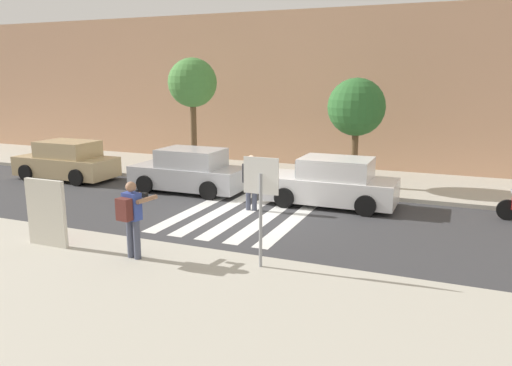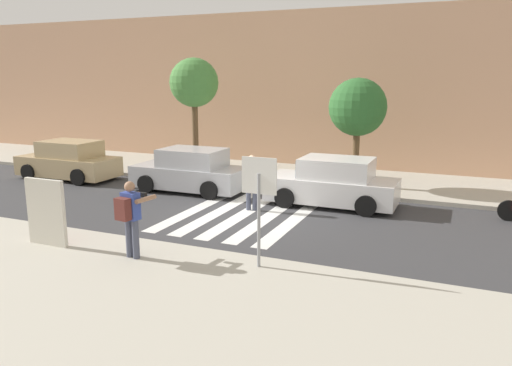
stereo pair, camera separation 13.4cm
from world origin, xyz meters
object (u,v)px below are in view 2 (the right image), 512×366
stop_sign (259,188)px  advertising_board (46,212)px  parked_car_silver (190,171)px  photographer_with_backpack (130,213)px  parked_car_white (333,183)px  parked_car_tan (69,161)px  pedestrian_crossing (252,179)px  street_tree_west (194,84)px  street_tree_center (358,108)px

stop_sign → advertising_board: bearing=-172.3°
stop_sign → parked_car_silver: (-5.22, 6.07, -1.11)m
photographer_with_backpack → parked_car_white: bearing=67.5°
parked_car_tan → pedestrian_crossing: bearing=-10.0°
parked_car_white → street_tree_west: size_ratio=0.88×
parked_car_white → street_tree_west: 7.39m
pedestrian_crossing → advertising_board: advertising_board is taller
stop_sign → street_tree_center: 8.72m
pedestrian_crossing → street_tree_west: street_tree_west is taller
parked_car_white → street_tree_center: street_tree_center is taller
parked_car_silver → street_tree_center: (5.39, 2.58, 2.25)m
stop_sign → pedestrian_crossing: (-2.15, 4.53, -0.86)m
parked_car_tan → street_tree_center: (11.01, 2.58, 2.25)m
pedestrian_crossing → parked_car_silver: (-3.07, 1.54, -0.25)m
photographer_with_backpack → pedestrian_crossing: 5.21m
parked_car_tan → parked_car_white: (10.86, 0.00, 0.00)m
street_tree_west → street_tree_center: (6.48, 0.26, -0.80)m
street_tree_west → advertising_board: size_ratio=2.91×
stop_sign → parked_car_white: bearing=89.9°
parked_car_tan → parked_car_white: same height
street_tree_center → advertising_board: size_ratio=2.43×
pedestrian_crossing → parked_car_tan: bearing=170.0°
stop_sign → street_tree_center: (0.16, 8.65, 1.14)m
photographer_with_backpack → street_tree_center: street_tree_center is taller
pedestrian_crossing → parked_car_silver: bearing=153.5°
parked_car_silver → pedestrian_crossing: bearing=-26.5°
street_tree_center → photographer_with_backpack: bearing=-107.5°
photographer_with_backpack → advertising_board: (-2.37, -0.06, -0.23)m
parked_car_white → street_tree_west: street_tree_west is taller
stop_sign → pedestrian_crossing: size_ratio=1.35×
pedestrian_crossing → parked_car_tan: pedestrian_crossing is taller
stop_sign → pedestrian_crossing: stop_sign is taller
stop_sign → parked_car_white: (0.01, 6.07, -1.11)m
stop_sign → parked_car_tan: bearing=150.8°
pedestrian_crossing → street_tree_center: 5.12m
pedestrian_crossing → parked_car_white: size_ratio=0.42×
photographer_with_backpack → parked_car_silver: size_ratio=0.42×
advertising_board → parked_car_tan: bearing=130.2°
parked_car_white → photographer_with_backpack: bearing=-112.5°
parked_car_white → street_tree_center: bearing=86.6°
pedestrian_crossing → street_tree_center: size_ratio=0.44×
parked_car_silver → advertising_board: bearing=-89.3°
photographer_with_backpack → street_tree_west: 10.04m
parked_car_silver → parked_car_white: size_ratio=1.00×
stop_sign → street_tree_west: (-6.32, 8.39, 1.94)m
pedestrian_crossing → parked_car_tan: size_ratio=0.42×
parked_car_tan → parked_car_silver: 5.63m
photographer_with_backpack → street_tree_west: size_ratio=0.37×
parked_car_tan → street_tree_center: 11.53m
photographer_with_backpack → street_tree_west: (-3.55, 9.02, 2.60)m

